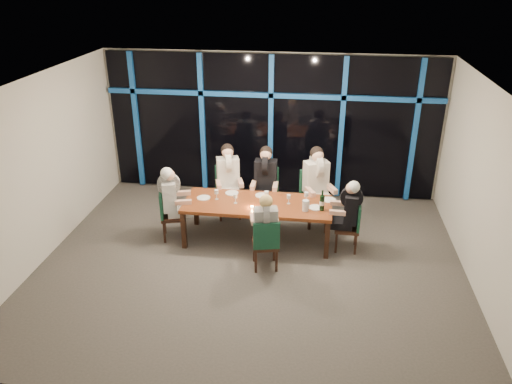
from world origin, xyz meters
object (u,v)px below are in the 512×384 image
diner_far_mid (266,173)px  dining_table (258,206)px  chair_end_left (168,212)px  chair_near_mid (266,242)px  diner_far_right (317,175)px  water_pitcher (306,206)px  chair_far_right (314,194)px  diner_end_left (171,193)px  diner_end_right (349,205)px  diner_far_left (228,171)px  wine_bottle (322,203)px  chair_far_mid (266,190)px  chair_end_right (352,224)px  chair_far_left (228,188)px  diner_near_mid (265,220)px

diner_far_mid → dining_table: bearing=-92.7°
chair_end_left → chair_near_mid: bearing=-129.5°
diner_far_right → water_pitcher: bearing=-124.2°
diner_far_mid → chair_end_left: bearing=-149.0°
chair_far_right → water_pitcher: chair_far_right is taller
diner_far_mid → diner_end_left: 1.84m
dining_table → diner_end_right: (1.58, -0.09, 0.17)m
chair_near_mid → diner_end_left: bearing=-37.3°
diner_far_mid → diner_end_right: bearing=-31.9°
diner_far_left → diner_far_mid: 0.72m
diner_far_right → chair_near_mid: bearing=-138.7°
diner_end_right → wine_bottle: (-0.46, -0.04, 0.04)m
chair_far_mid → diner_far_left: bearing=-173.6°
diner_end_right → chair_end_right: bearing=90.0°
chair_far_left → chair_end_right: bearing=-41.0°
chair_end_right → wine_bottle: wine_bottle is taller
chair_far_left → chair_near_mid: (0.97, -1.87, -0.06)m
wine_bottle → chair_far_mid: bearing=135.0°
chair_far_left → diner_end_right: (2.29, -1.04, 0.28)m
wine_bottle → dining_table: bearing=173.1°
chair_far_right → dining_table: bearing=-163.2°
chair_far_mid → chair_near_mid: chair_far_mid is taller
diner_far_right → diner_near_mid: diner_far_right is taller
chair_end_right → chair_near_mid: chair_near_mid is taller
wine_bottle → water_pitcher: 0.28m
diner_far_right → chair_end_right: bearing=-78.7°
diner_near_mid → water_pitcher: size_ratio=4.53×
chair_near_mid → diner_end_right: size_ratio=1.05×
chair_far_mid → chair_end_right: (1.62, -1.05, -0.07)m
diner_far_mid → chair_near_mid: bearing=-83.2°
diner_far_left → wine_bottle: diner_far_left is taller
chair_end_left → water_pitcher: size_ratio=4.81×
chair_far_left → diner_far_right: diner_far_right is taller
chair_far_right → chair_near_mid: 1.93m
chair_far_right → water_pitcher: (-0.12, -1.06, 0.26)m
chair_far_right → diner_far_left: size_ratio=1.06×
chair_end_right → diner_far_right: diner_far_right is taller
chair_far_mid → water_pitcher: bearing=-54.9°
diner_far_mid → diner_near_mid: (0.20, -1.71, -0.09)m
chair_end_right → wine_bottle: 0.67m
chair_end_left → chair_end_right: chair_end_left is taller
dining_table → chair_far_mid: (0.04, 0.95, -0.12)m
diner_near_mid → wine_bottle: (0.88, 0.71, 0.02)m
diner_end_right → water_pitcher: bearing=-79.6°
chair_far_right → diner_far_mid: (-0.93, -0.00, 0.37)m
chair_end_right → diner_end_right: size_ratio=1.03×
dining_table → chair_near_mid: chair_near_mid is taller
diner_near_mid → water_pitcher: bearing=-145.8°
chair_end_right → diner_far_right: 1.21m
diner_end_right → water_pitcher: diner_end_right is taller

